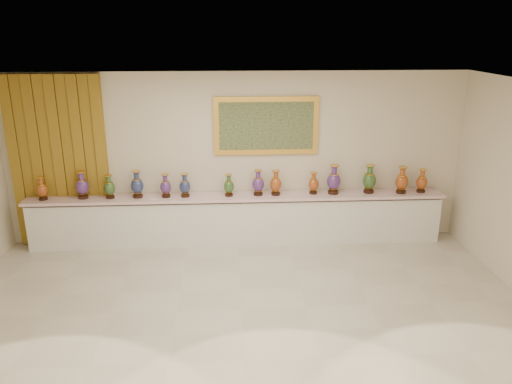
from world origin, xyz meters
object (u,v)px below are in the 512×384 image
vase_0 (42,190)px  vase_1 (82,186)px  counter (238,220)px  vase_2 (110,188)px

vase_0 → vase_1: 0.66m
counter → vase_0: bearing=-179.1°
counter → vase_0: vase_0 is taller
vase_1 → vase_2: (0.46, -0.02, -0.03)m
vase_0 → counter: bearing=0.9°
vase_2 → vase_0: bearing=-178.8°
counter → vase_1: (-2.64, -0.01, 0.68)m
counter → vase_1: bearing=-179.8°
counter → vase_2: bearing=-179.3°
vase_0 → vase_1: (0.66, 0.04, 0.03)m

